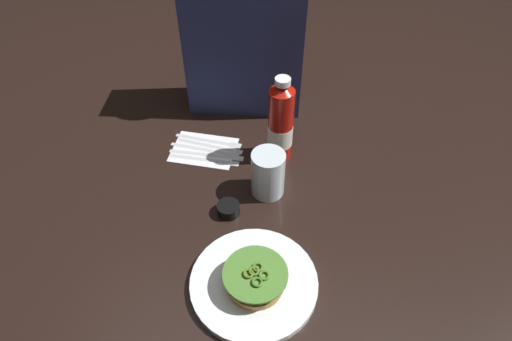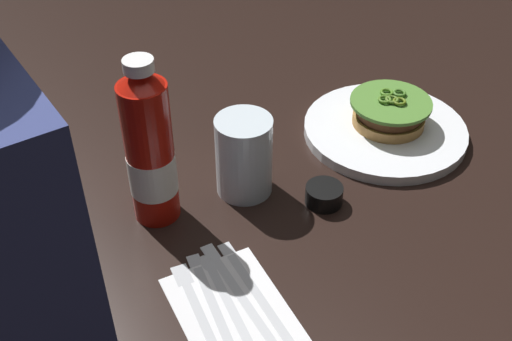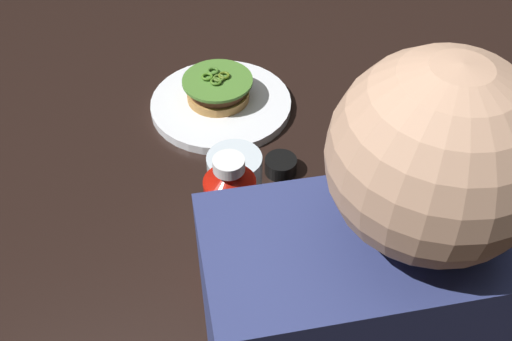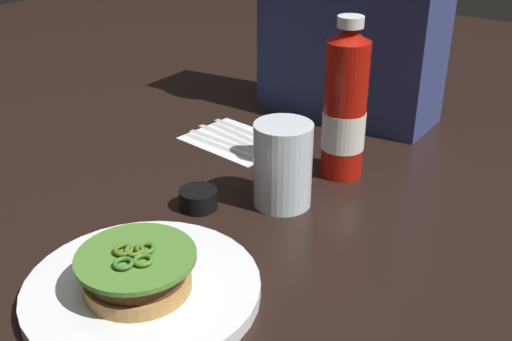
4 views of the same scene
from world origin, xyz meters
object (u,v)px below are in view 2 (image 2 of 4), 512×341
(dinner_plate, at_px, (385,130))
(spoon_utensil, at_px, (223,291))
(ketchup_bottle, at_px, (150,153))
(condiment_cup, at_px, (324,195))
(burger_sandwich, at_px, (390,112))
(steak_knife, at_px, (211,299))
(butter_knife, at_px, (251,284))
(fork_utensil, at_px, (198,309))
(napkin, at_px, (232,310))
(water_glass, at_px, (244,156))
(table_knife, at_px, (237,289))

(dinner_plate, xyz_separation_m, spoon_utensil, (-0.14, 0.41, -0.00))
(ketchup_bottle, relative_size, condiment_cup, 4.52)
(dinner_plate, distance_m, burger_sandwich, 0.03)
(spoon_utensil, bearing_deg, steak_knife, 97.74)
(burger_sandwich, relative_size, butter_knife, 0.69)
(spoon_utensil, bearing_deg, fork_utensil, 98.11)
(butter_knife, distance_m, steak_knife, 0.06)
(fork_utensil, bearing_deg, spoon_utensil, -81.89)
(burger_sandwich, bearing_deg, napkin, 112.37)
(dinner_plate, height_order, fork_utensil, dinner_plate)
(dinner_plate, distance_m, fork_utensil, 0.48)
(burger_sandwich, height_order, spoon_utensil, burger_sandwich)
(napkin, bearing_deg, dinner_plate, -67.62)
(water_glass, distance_m, spoon_utensil, 0.22)
(spoon_utensil, bearing_deg, dinner_plate, -70.97)
(burger_sandwich, distance_m, fork_utensil, 0.49)
(water_glass, xyz_separation_m, butter_knife, (-0.17, 0.10, -0.06))
(condiment_cup, distance_m, table_knife, 0.21)
(condiment_cup, bearing_deg, ketchup_bottle, 61.16)
(table_knife, relative_size, steak_knife, 1.09)
(napkin, bearing_deg, burger_sandwich, -67.63)
(condiment_cup, height_order, butter_knife, condiment_cup)
(water_glass, relative_size, steak_knife, 0.65)
(dinner_plate, distance_m, condiment_cup, 0.21)
(dinner_plate, xyz_separation_m, condiment_cup, (-0.08, 0.20, 0.01))
(napkin, relative_size, spoon_utensil, 0.88)
(water_glass, xyz_separation_m, condiment_cup, (-0.09, -0.08, -0.05))
(dinner_plate, height_order, steak_knife, dinner_plate)
(table_knife, xyz_separation_m, fork_utensil, (0.00, 0.06, -0.00))
(burger_sandwich, xyz_separation_m, butter_knife, (-0.16, 0.39, -0.04))
(dinner_plate, xyz_separation_m, burger_sandwich, (0.00, -0.01, 0.03))
(table_knife, bearing_deg, butter_knife, -100.92)
(steak_knife, bearing_deg, water_glass, -44.08)
(napkin, bearing_deg, water_glass, -37.04)
(spoon_utensil, bearing_deg, napkin, 169.27)
(table_knife, height_order, steak_knife, same)
(fork_utensil, bearing_deg, steak_knife, -81.56)
(napkin, bearing_deg, butter_knife, -64.46)
(burger_sandwich, distance_m, spoon_utensil, 0.45)
(burger_sandwich, xyz_separation_m, table_knife, (-0.15, 0.41, -0.04))
(steak_knife, bearing_deg, fork_utensil, 98.44)
(water_glass, distance_m, table_knife, 0.21)
(ketchup_bottle, xyz_separation_m, table_knife, (-0.19, -0.02, -0.11))
(table_knife, height_order, spoon_utensil, same)
(burger_sandwich, relative_size, table_knife, 0.64)
(condiment_cup, bearing_deg, napkin, 113.21)
(ketchup_bottle, relative_size, table_knife, 1.19)
(table_knife, bearing_deg, condiment_cup, -70.38)
(napkin, xyz_separation_m, butter_knife, (0.02, -0.04, 0.00))
(dinner_plate, bearing_deg, spoon_utensil, 109.03)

